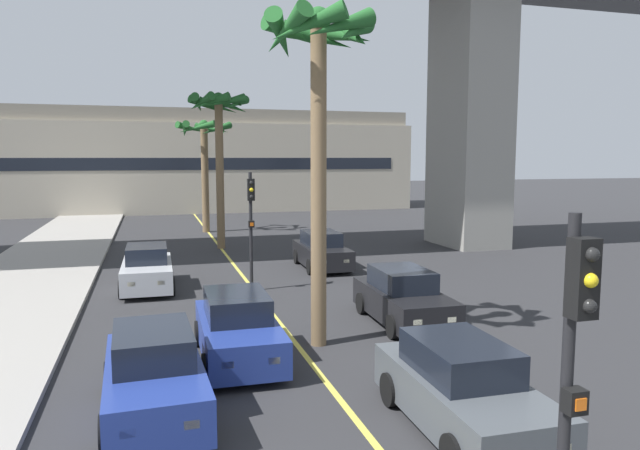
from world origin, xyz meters
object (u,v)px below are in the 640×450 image
Objects in this scene: car_queue_third at (403,298)px; car_queue_sixth at (147,269)px; car_queue_fourth at (322,251)px; traffic_light_median_near at (573,368)px; traffic_light_median_far at (251,215)px; palm_tree_far_median at (319,75)px; palm_tree_near_median at (204,145)px; car_queue_front at (154,375)px; palm_tree_mid_median at (219,122)px; car_queue_fifth at (238,329)px; car_queue_second at (462,390)px.

car_queue_third is 9.62m from car_queue_sixth.
car_queue_fourth is 0.99× the size of traffic_light_median_near.
car_queue_third is at bearing -43.12° from car_queue_sixth.
palm_tree_far_median is (0.65, -6.33, 3.98)m from traffic_light_median_far.
car_queue_fourth is 0.59× the size of palm_tree_near_median.
car_queue_front is 0.52× the size of palm_tree_mid_median.
palm_tree_mid_median reaches higher than car_queue_third.
palm_tree_mid_median is 16.50m from palm_tree_far_median.
car_queue_third is 5.24m from car_queue_fifth.
car_queue_third is at bearing 74.03° from traffic_light_median_near.
palm_tree_mid_median reaches higher than car_queue_second.
car_queue_sixth is at bearing -163.77° from car_queue_fourth.
car_queue_second is 0.59× the size of palm_tree_near_median.
car_queue_fifth is at bearing -116.22° from car_queue_fourth.
car_queue_front is at bearing -143.87° from palm_tree_far_median.
car_queue_fifth is at bearing -166.76° from palm_tree_far_median.
car_queue_front is at bearing -89.15° from car_queue_sixth.
car_queue_sixth is at bearing 103.34° from traffic_light_median_near.
car_queue_sixth is 16.75m from palm_tree_near_median.
palm_tree_near_median is at bearing 77.31° from car_queue_sixth.
palm_tree_near_median is (-0.51, 32.69, 2.76)m from traffic_light_median_near.
car_queue_third is 16.70m from palm_tree_mid_median.
car_queue_fourth is at bearing 61.32° from car_queue_front.
car_queue_fourth is 11.89m from palm_tree_far_median.
palm_tree_near_median is at bearing 90.06° from traffic_light_median_far.
palm_tree_mid_median is at bearing 89.38° from traffic_light_median_far.
traffic_light_median_far is at bearing -21.99° from car_queue_sixth.
car_queue_third is 0.59× the size of palm_tree_near_median.
car_queue_front is 1.01× the size of car_queue_second.
palm_tree_far_median is at bearing -88.13° from palm_tree_mid_median.
palm_tree_far_median reaches higher than car_queue_front.
car_queue_fourth is 1.01× the size of car_queue_sixth.
car_queue_fifth is at bearing 52.10° from car_queue_front.
traffic_light_median_far is (-3.48, 5.15, 1.99)m from car_queue_third.
car_queue_fourth is at bearing 44.25° from traffic_light_median_far.
car_queue_sixth is 11.09m from palm_tree_mid_median.
palm_tree_mid_median is at bearing 84.63° from car_queue_fifth.
car_queue_sixth is 0.98× the size of traffic_light_median_far.
car_queue_second and car_queue_sixth have the same top height.
palm_tree_mid_median is at bearing 102.41° from car_queue_third.
palm_tree_mid_median reaches higher than car_queue_sixth.
car_queue_fifth is at bearing -95.37° from palm_tree_mid_median.
car_queue_front is at bearing -100.21° from palm_tree_mid_median.
palm_tree_near_median reaches higher than car_queue_third.
palm_tree_mid_median reaches higher than palm_tree_near_median.
car_queue_third is (6.87, 4.13, 0.00)m from car_queue_front.
car_queue_third is 0.52× the size of palm_tree_mid_median.
car_queue_third is at bearing 31.04° from car_queue_front.
car_queue_sixth is (-5.26, 12.92, 0.00)m from car_queue_second.
palm_tree_mid_median is 0.97× the size of palm_tree_far_median.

